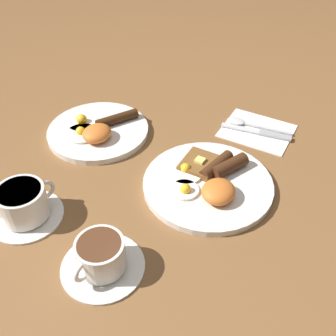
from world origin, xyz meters
The scene contains 8 objects.
ground_plane centered at (0.00, 0.00, 0.00)m, with size 3.00×3.00×0.00m, color brown.
breakfast_plate_near centered at (0.00, 0.00, 0.01)m, with size 0.28×0.28×0.05m.
breakfast_plate_far centered at (0.05, 0.32, 0.01)m, with size 0.25×0.25×0.05m.
teacup_near centered at (-0.28, 0.08, 0.03)m, with size 0.15×0.15×0.07m.
teacup_far centered at (-0.25, 0.29, 0.03)m, with size 0.15×0.15×0.07m.
napkin centered at (0.25, -0.03, 0.00)m, with size 0.15×0.17×0.01m, color white.
knife centered at (0.24, -0.04, 0.01)m, with size 0.04×0.18×0.01m.
spoon centered at (0.26, 0.01, 0.01)m, with size 0.04×0.17×0.01m.
Camera 1 is at (-0.59, -0.21, 0.59)m, focal length 42.00 mm.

